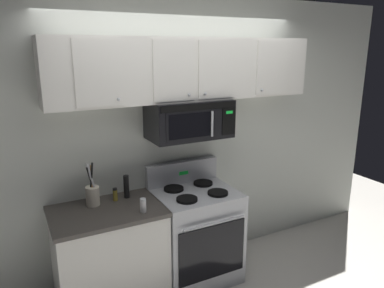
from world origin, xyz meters
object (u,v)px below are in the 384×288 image
Objects in this scene: utensil_crock_cream at (93,194)px; salt_shaker at (143,205)px; stove_range at (195,233)px; pepper_mill at (126,187)px; spice_jar at (115,194)px; over_range_microwave at (189,119)px.

utensil_crock_cream is 0.47m from salt_shaker.
stove_range is 0.83m from pepper_mill.
salt_shaker is at bearing -67.44° from spice_jar.
salt_shaker is 0.36m from pepper_mill.
utensil_crock_cream is at bearing 135.54° from salt_shaker.
pepper_mill is (-0.61, 0.17, 0.54)m from stove_range.
over_range_microwave reaches higher than pepper_mill.
over_range_microwave is at bearing -2.73° from spice_jar.
pepper_mill reaches higher than salt_shaker.
stove_range is 1.47× the size of over_range_microwave.
stove_range is 0.78m from salt_shaker.
utensil_crock_cream is (-0.92, 0.15, 0.54)m from stove_range.
over_range_microwave is 0.95m from spice_jar.
stove_range is at bearing -89.86° from over_range_microwave.
salt_shaker is at bearing -85.41° from pepper_mill.
pepper_mill is at bearing 9.48° from spice_jar.
spice_jar is (0.20, 0.00, -0.05)m from utensil_crock_cream.
spice_jar is at bearing 112.56° from salt_shaker.
spice_jar is at bearing 168.19° from stove_range.
pepper_mill is at bearing 164.52° from stove_range.
stove_range is 5.36× the size of pepper_mill.
utensil_crock_cream is 0.31m from pepper_mill.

